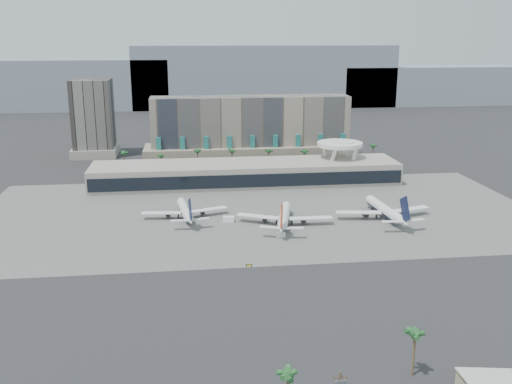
{
  "coord_description": "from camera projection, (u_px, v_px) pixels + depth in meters",
  "views": [
    {
      "loc": [
        -32.56,
        -198.24,
        79.97
      ],
      "look_at": [
        -2.99,
        40.0,
        14.14
      ],
      "focal_mm": 40.0,
      "sensor_mm": 36.0,
      "label": 1
    }
  ],
  "objects": [
    {
      "name": "mountain_ridge",
      "position": [
        237.0,
        81.0,
        659.97
      ],
      "size": [
        680.0,
        60.0,
        70.0
      ],
      "color": "gray",
      "rests_on": "ground"
    },
    {
      "name": "airliner_left",
      "position": [
        185.0,
        210.0,
        258.55
      ],
      "size": [
        39.35,
        40.73,
        14.09
      ],
      "rotation": [
        0.0,
        0.0,
        0.13
      ],
      "color": "white",
      "rests_on": "ground"
    },
    {
      "name": "ground",
      "position": [
        277.0,
        256.0,
        214.75
      ],
      "size": [
        900.0,
        900.0,
        0.0
      ],
      "primitive_type": "plane",
      "color": "#232326",
      "rests_on": "ground"
    },
    {
      "name": "near_palm_b",
      "position": [
        415.0,
        338.0,
        136.52
      ],
      "size": [
        6.0,
        6.0,
        12.83
      ],
      "color": "brown",
      "rests_on": "ground"
    },
    {
      "name": "terminal",
      "position": [
        246.0,
        172.0,
        318.15
      ],
      "size": [
        170.0,
        32.5,
        14.5
      ],
      "color": "#AEA799",
      "rests_on": "ground"
    },
    {
      "name": "palm_row",
      "position": [
        251.0,
        153.0,
        351.58
      ],
      "size": [
        157.8,
        2.8,
        13.1
      ],
      "color": "brown",
      "rests_on": "ground"
    },
    {
      "name": "service_vehicle_b",
      "position": [
        281.0,
        235.0,
        234.32
      ],
      "size": [
        3.87,
        2.36,
        1.93
      ],
      "primitive_type": "cube",
      "rotation": [
        0.0,
        0.0,
        -0.06
      ],
      "color": "white",
      "rests_on": "ground"
    },
    {
      "name": "airliner_centre",
      "position": [
        284.0,
        216.0,
        249.17
      ],
      "size": [
        41.63,
        43.24,
        15.16
      ],
      "rotation": [
        0.0,
        0.0,
        -0.23
      ],
      "color": "white",
      "rests_on": "ground"
    },
    {
      "name": "office_tower",
      "position": [
        94.0,
        123.0,
        388.81
      ],
      "size": [
        30.0,
        30.0,
        52.0
      ],
      "color": "black",
      "rests_on": "ground"
    },
    {
      "name": "taxiway_sign",
      "position": [
        249.0,
        265.0,
        204.42
      ],
      "size": [
        2.12,
        0.67,
        0.95
      ],
      "rotation": [
        0.0,
        0.0,
        -0.19
      ],
      "color": "black",
      "rests_on": "ground"
    },
    {
      "name": "hotel",
      "position": [
        250.0,
        134.0,
        378.41
      ],
      "size": [
        140.0,
        30.0,
        42.0
      ],
      "color": "gray",
      "rests_on": "ground"
    },
    {
      "name": "apron_pad",
      "position": [
        258.0,
        212.0,
        267.38
      ],
      "size": [
        260.0,
        130.0,
        0.06
      ],
      "primitive_type": "cube",
      "color": "#5B5B59",
      "rests_on": "ground"
    },
    {
      "name": "saucer_structure",
      "position": [
        340.0,
        147.0,
        327.42
      ],
      "size": [
        26.0,
        26.0,
        21.89
      ],
      "color": "white",
      "rests_on": "ground"
    },
    {
      "name": "near_palm_a",
      "position": [
        288.0,
        380.0,
        123.26
      ],
      "size": [
        6.0,
        6.0,
        10.98
      ],
      "color": "brown",
      "rests_on": "ground"
    },
    {
      "name": "service_vehicle_a",
      "position": [
        229.0,
        219.0,
        253.64
      ],
      "size": [
        5.39,
        3.37,
        2.45
      ],
      "primitive_type": "cube",
      "rotation": [
        0.0,
        0.0,
        -0.19
      ],
      "color": "white",
      "rests_on": "ground"
    },
    {
      "name": "airliner_right",
      "position": [
        385.0,
        210.0,
        257.6
      ],
      "size": [
        45.05,
        46.51,
        16.05
      ],
      "rotation": [
        0.0,
        0.0,
        0.08
      ],
      "color": "white",
      "rests_on": "ground"
    }
  ]
}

